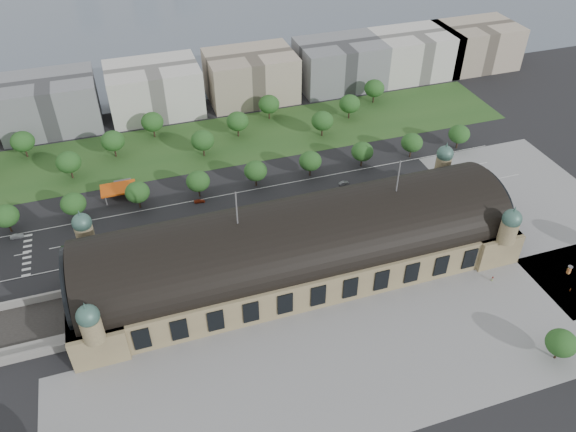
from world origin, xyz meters
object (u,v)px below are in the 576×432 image
object	(u,v)px
traffic_car_1	(17,236)
parked_car_0	(126,255)
bus_west	(254,223)
traffic_car_3	(200,201)
advertising_column	(569,270)
traffic_car_5	(344,183)
parked_car_1	(87,271)
parked_car_2	(158,256)
parked_car_3	(193,242)
bus_east	(337,199)
pedestrian_0	(492,279)
traffic_car_6	(466,180)
pedestrian_1	(570,290)
parked_car_4	(162,255)
traffic_car_4	(298,211)
bus_mid	(307,206)
parked_car_6	(233,240)
petrol_station	(121,187)
traffic_car_2	(140,233)

from	to	relation	value
traffic_car_1	parked_car_0	bearing A→B (deg)	-117.11
parked_car_0	bus_west	world-z (taller)	bus_west
traffic_car_3	advertising_column	xyz separation A→B (m)	(113.27, -80.41, 0.99)
traffic_car_5	advertising_column	distance (m)	90.92
parked_car_1	parked_car_2	world-z (taller)	parked_car_1
parked_car_3	bus_east	xyz separation A→B (m)	(59.72, 6.66, 1.00)
advertising_column	pedestrian_0	bearing A→B (deg)	169.69
traffic_car_6	pedestrian_1	distance (m)	66.83
traffic_car_5	pedestrian_0	distance (m)	73.55
parked_car_2	parked_car_4	bearing A→B (deg)	62.57
traffic_car_3	traffic_car_4	distance (m)	40.37
parked_car_1	bus_mid	bearing A→B (deg)	64.58
pedestrian_1	traffic_car_1	bearing A→B (deg)	109.34
traffic_car_4	bus_mid	world-z (taller)	bus_mid
parked_car_3	pedestrian_1	distance (m)	131.29
traffic_car_6	bus_mid	bearing A→B (deg)	-85.31
parked_car_0	advertising_column	bearing A→B (deg)	30.60
parked_car_1	bus_mid	world-z (taller)	bus_mid
traffic_car_1	advertising_column	bearing A→B (deg)	-108.93
bus_west	bus_mid	bearing A→B (deg)	-81.50
parked_car_0	parked_car_4	distance (m)	13.08
traffic_car_4	pedestrian_0	xyz separation A→B (m)	(50.34, -56.49, 0.17)
pedestrian_0	parked_car_6	bearing A→B (deg)	168.90
traffic_car_5	parked_car_0	bearing A→B (deg)	98.42
parked_car_6	bus_mid	distance (m)	33.83
pedestrian_1	parked_car_3	bearing A→B (deg)	106.52
traffic_car_5	parked_car_1	bearing A→B (deg)	99.20
traffic_car_6	bus_east	xyz separation A→B (m)	(-57.32, 3.78, 0.93)
traffic_car_4	parked_car_4	distance (m)	55.37
parked_car_0	parked_car_2	distance (m)	11.75
petrol_station	traffic_car_3	xyz separation A→B (m)	(29.04, -16.43, -2.31)
traffic_car_1	bus_east	xyz separation A→B (m)	(121.63, -16.74, 0.93)
traffic_car_2	parked_car_1	bearing A→B (deg)	-56.00
parked_car_6	pedestrian_0	size ratio (longest dim) A/B	2.85
parked_car_1	advertising_column	bearing A→B (deg)	39.68
parked_car_2	bus_east	xyz separation A→B (m)	(73.12, 10.52, 0.94)
parked_car_0	traffic_car_2	bearing A→B (deg)	112.85
bus_east	pedestrian_0	distance (m)	66.97
traffic_car_2	parked_car_3	bearing A→B (deg)	54.67
parked_car_0	bus_mid	distance (m)	70.98
parked_car_0	parked_car_6	size ratio (longest dim) A/B	0.72
traffic_car_6	parked_car_2	size ratio (longest dim) A/B	1.06
advertising_column	traffic_car_5	bearing A→B (deg)	125.67
traffic_car_3	parked_car_2	distance (m)	34.53
parked_car_6	bus_west	bearing A→B (deg)	90.19
bus_mid	pedestrian_1	distance (m)	97.60
bus_east	parked_car_2	bearing A→B (deg)	104.14
traffic_car_1	bus_mid	world-z (taller)	bus_mid
parked_car_1	pedestrian_0	bearing A→B (deg)	38.07
parked_car_1	bus_east	distance (m)	98.06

